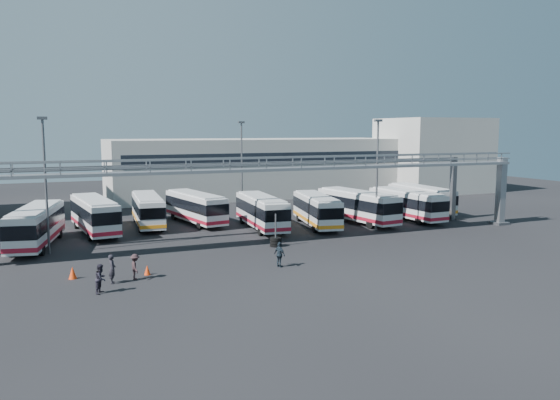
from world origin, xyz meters
name	(u,v)px	position (x,y,z in m)	size (l,w,h in m)	color
ground	(288,258)	(0.00, 0.00, 0.00)	(140.00, 140.00, 0.00)	black
gantry	(259,176)	(0.00, 5.87, 5.51)	(51.40, 5.15, 7.10)	gray
warehouse	(259,167)	(12.00, 38.00, 4.00)	(42.00, 14.00, 8.00)	#9E9E99
building_right	(433,155)	(38.00, 32.00, 5.50)	(14.00, 12.00, 11.00)	#B2B2AD
light_pole_left	(45,178)	(-16.00, 8.00, 5.73)	(0.70, 0.35, 10.21)	#4C4F54
light_pole_mid	(377,169)	(12.00, 7.00, 5.73)	(0.70, 0.35, 10.21)	#4C4F54
light_pole_back	(242,162)	(4.00, 22.00, 5.73)	(0.70, 0.35, 10.21)	#4C4F54
bus_1	(36,225)	(-16.90, 11.23, 1.77)	(4.46, 10.80, 3.20)	silver
bus_2	(94,214)	(-12.21, 15.45, 1.77)	(3.67, 10.73, 3.19)	silver
bus_3	(148,209)	(-7.19, 17.29, 1.69)	(3.02, 10.17, 3.05)	silver
bus_4	(195,207)	(-2.55, 17.09, 1.70)	(4.03, 10.35, 3.07)	silver
bus_5	(261,211)	(2.43, 11.75, 1.72)	(3.18, 10.41, 3.12)	silver
bus_6	(316,209)	(7.82, 10.99, 1.69)	(4.26, 10.30, 3.05)	silver
bus_7	(357,205)	(12.52, 11.26, 1.78)	(3.78, 10.80, 3.21)	silver
bus_8	(406,203)	(18.25, 11.00, 1.69)	(2.92, 10.18, 3.06)	silver
bus_9	(421,198)	(22.41, 14.13, 1.68)	(2.72, 10.10, 3.04)	silver
pedestrian_a	(112,269)	(-12.46, -1.99, 0.89)	(0.65, 0.43, 1.78)	black
pedestrian_b	(101,279)	(-13.26, -3.83, 0.84)	(0.82, 0.64, 1.69)	black
pedestrian_c	(135,267)	(-11.05, -1.67, 0.81)	(1.05, 0.60, 1.62)	#2F1F22
pedestrian_d	(280,255)	(-1.58, -2.26, 0.86)	(1.01, 0.42, 1.73)	#1B2732
cone_left	(73,273)	(-14.65, 0.02, 0.39)	(0.49, 0.49, 0.78)	#F93C0D
cone_right	(147,270)	(-10.19, -0.81, 0.32)	(0.40, 0.40, 0.63)	#F93C0D
tire_stack	(276,241)	(0.69, 3.97, 0.44)	(0.92, 0.92, 2.64)	black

